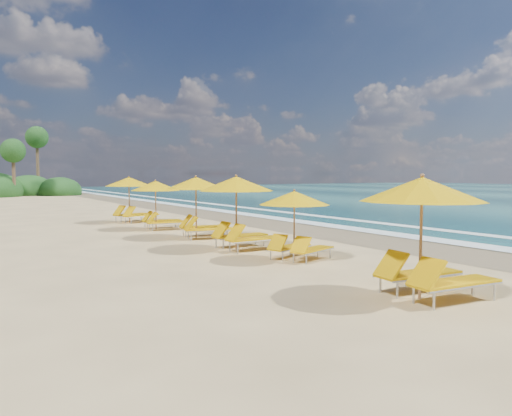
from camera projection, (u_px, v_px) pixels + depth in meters
ground at (256, 239)px, 19.13m from camera, size 160.00×160.00×0.00m
wet_sand at (334, 232)px, 21.25m from camera, size 4.00×160.00×0.01m
surf_foam at (379, 228)px, 22.68m from camera, size 4.00×160.00×0.01m
station_0 at (428, 229)px, 9.94m from camera, size 2.91×2.74×2.53m
station_1 at (297, 220)px, 14.37m from camera, size 2.68×2.63×2.09m
station_2 at (241, 207)px, 16.42m from camera, size 2.69×2.47×2.51m
station_3 at (201, 203)px, 19.37m from camera, size 3.00×2.88×2.47m
station_4 at (160, 201)px, 22.30m from camera, size 2.59×2.43×2.26m
station_5 at (132, 196)px, 25.54m from camera, size 3.01×2.91×2.41m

